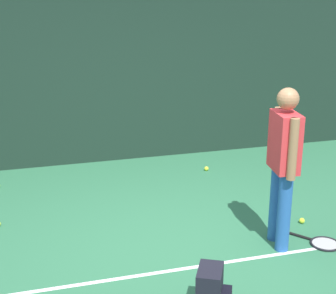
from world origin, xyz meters
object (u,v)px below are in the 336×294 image
tennis_ball_by_fence (206,169)px  tennis_ball_far_left (302,221)px  backpack (211,293)px  tennis_racket (323,243)px  tennis_player (284,159)px

tennis_ball_by_fence → tennis_ball_far_left: (0.48, -1.95, 0.00)m
backpack → tennis_ball_by_fence: bearing=7.7°
tennis_racket → tennis_ball_by_fence: size_ratio=9.00×
tennis_player → tennis_racket: bearing=-98.2°
backpack → tennis_ball_far_left: 2.10m
tennis_racket → tennis_ball_far_left: tennis_ball_far_left is taller
tennis_player → backpack: tennis_player is taller
tennis_ball_far_left → tennis_ball_by_fence: bearing=103.8°
backpack → tennis_ball_far_left: size_ratio=6.67×
tennis_ball_far_left → tennis_player: bearing=-143.8°
tennis_racket → backpack: (-1.58, -0.83, 0.20)m
tennis_player → tennis_ball_by_fence: bearing=7.0°
tennis_player → backpack: 1.65m
tennis_racket → tennis_player: bearing=-143.5°
tennis_ball_by_fence → tennis_ball_far_left: size_ratio=1.00×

